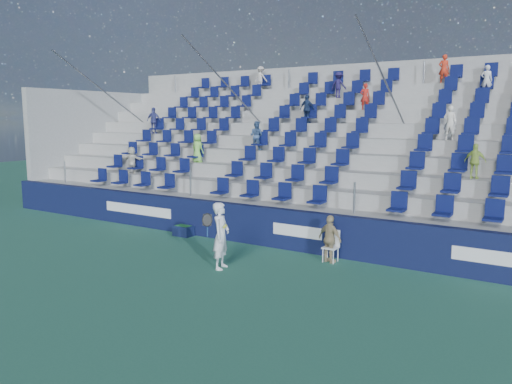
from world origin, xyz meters
TOP-DOWN VIEW (x-y plane):
  - ground at (0.00, 0.00)m, footprint 70.00×70.00m
  - sponsor_wall at (0.00, 3.15)m, footprint 24.00×0.32m
  - grandstand at (-0.00, 8.24)m, footprint 24.00×8.17m
  - tennis_player at (0.59, 0.48)m, footprint 0.69×0.72m
  - line_judge_chair at (2.76, 2.64)m, footprint 0.39×0.40m
  - line_judge at (2.76, 2.50)m, footprint 0.83×0.53m
  - ball_bin at (-2.64, 2.75)m, footprint 0.64×0.42m

SIDE VIEW (x-z plane):
  - ground at x=0.00m, z-range 0.00..0.00m
  - ball_bin at x=-2.64m, z-range 0.02..0.37m
  - line_judge_chair at x=2.76m, z-range 0.06..0.93m
  - sponsor_wall at x=0.00m, z-range 0.00..1.20m
  - line_judge at x=2.76m, z-range 0.00..1.31m
  - tennis_player at x=0.59m, z-range 0.00..1.75m
  - grandstand at x=0.00m, z-range -1.18..5.45m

